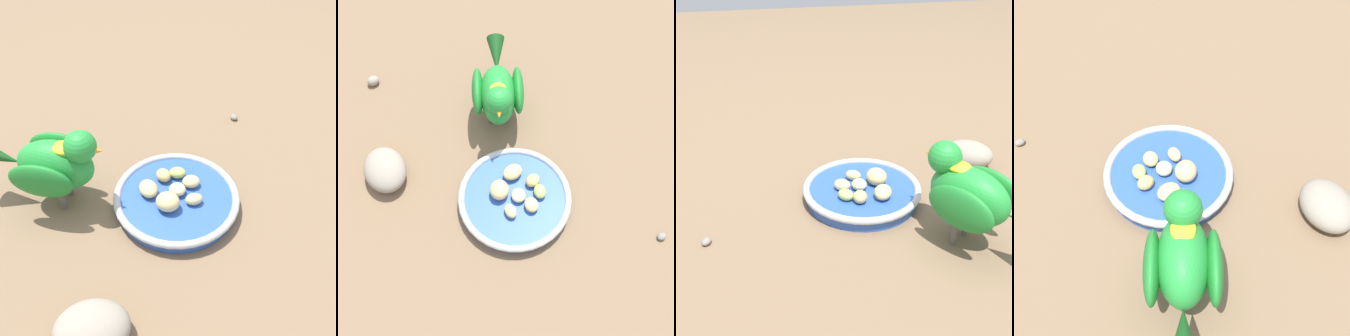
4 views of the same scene
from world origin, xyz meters
TOP-DOWN VIEW (x-y plane):
  - ground_plane at (0.00, 0.00)m, footprint 4.00×4.00m
  - feeding_bowl at (0.01, 0.00)m, footprint 0.20×0.20m
  - apple_piece_0 at (0.04, -0.03)m, footprint 0.03×0.03m
  - apple_piece_1 at (0.01, -0.03)m, footprint 0.04×0.04m
  - apple_piece_2 at (0.05, -0.01)m, footprint 0.03×0.03m
  - apple_piece_3 at (-0.02, -0.01)m, footprint 0.03×0.03m
  - apple_piece_4 at (0.05, 0.02)m, footprint 0.04×0.04m
  - apple_piece_5 at (0.01, -0.01)m, footprint 0.04×0.04m
  - apple_piece_6 at (0.01, 0.03)m, footprint 0.05×0.05m
  - parrot at (0.16, 0.11)m, footprint 0.19×0.14m
  - rock_large at (-0.05, 0.23)m, footprint 0.12×0.12m
  - pebble_0 at (0.07, -0.25)m, footprint 0.02×0.02m

SIDE VIEW (x-z plane):
  - ground_plane at x=0.00m, z-range 0.00..0.00m
  - pebble_0 at x=0.07m, z-range 0.00..0.01m
  - feeding_bowl at x=0.01m, z-range 0.00..0.03m
  - rock_large at x=-0.05m, z-range 0.00..0.05m
  - apple_piece_3 at x=-0.02m, z-range 0.02..0.04m
  - apple_piece_0 at x=0.04m, z-range 0.02..0.04m
  - apple_piece_5 at x=0.01m, z-range 0.02..0.04m
  - apple_piece_1 at x=0.01m, z-range 0.02..0.04m
  - apple_piece_2 at x=0.05m, z-range 0.02..0.04m
  - apple_piece_4 at x=0.05m, z-range 0.02..0.04m
  - apple_piece_6 at x=0.01m, z-range 0.02..0.05m
  - parrot at x=0.16m, z-range 0.01..0.16m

